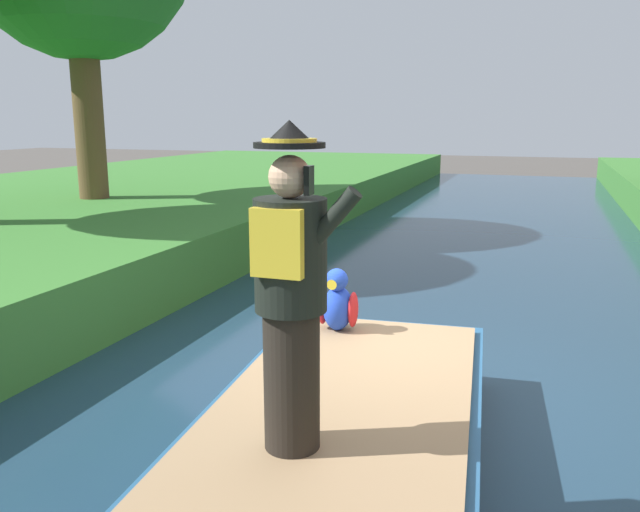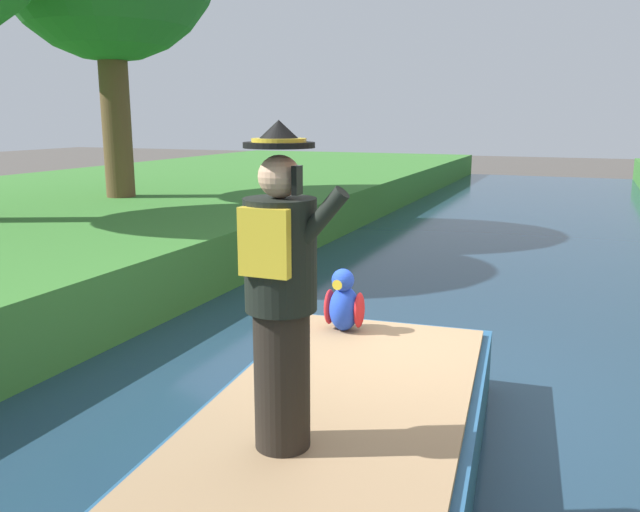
# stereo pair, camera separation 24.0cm
# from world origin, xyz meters

# --- Properties ---
(ground_plane) EXTENTS (80.00, 80.00, 0.00)m
(ground_plane) POSITION_xyz_m (0.00, 0.00, 0.00)
(ground_plane) COLOR #4C4742
(canal_water) EXTENTS (6.51, 48.00, 0.10)m
(canal_water) POSITION_xyz_m (0.00, 0.00, 0.05)
(canal_water) COLOR #1E384C
(canal_water) RESTS_ON ground
(boat) EXTENTS (2.15, 4.34, 0.61)m
(boat) POSITION_xyz_m (0.00, -1.59, 0.40)
(boat) COLOR #23517A
(boat) RESTS_ON canal_water
(person_pirate) EXTENTS (0.61, 0.42, 1.85)m
(person_pirate) POSITION_xyz_m (-0.11, -2.12, 1.64)
(person_pirate) COLOR black
(person_pirate) RESTS_ON boat
(parrot_plush) EXTENTS (0.36, 0.34, 0.57)m
(parrot_plush) POSITION_xyz_m (-0.50, -0.04, 0.95)
(parrot_plush) COLOR blue
(parrot_plush) RESTS_ON boat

